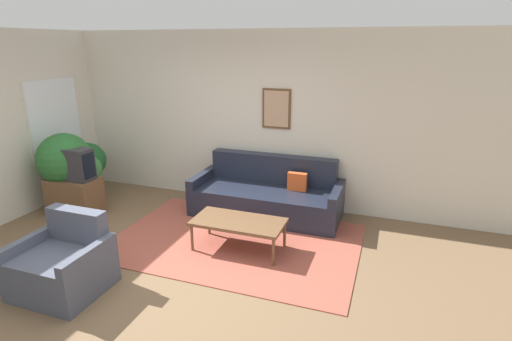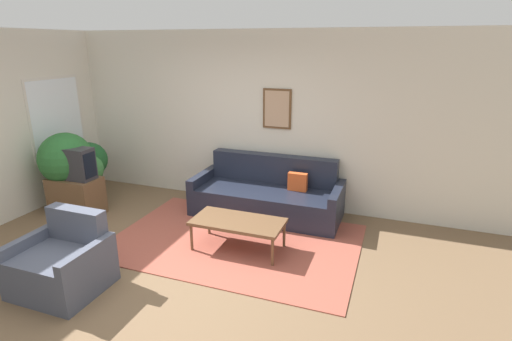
{
  "view_description": "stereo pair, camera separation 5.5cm",
  "coord_description": "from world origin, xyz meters",
  "px_view_note": "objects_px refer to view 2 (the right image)",
  "views": [
    {
      "loc": [
        2.35,
        -3.32,
        2.5
      ],
      "look_at": [
        0.63,
        1.52,
        0.85
      ],
      "focal_mm": 28.0,
      "sensor_mm": 36.0,
      "label": 1
    },
    {
      "loc": [
        2.41,
        -3.31,
        2.5
      ],
      "look_at": [
        0.63,
        1.52,
        0.85
      ],
      "focal_mm": 28.0,
      "sensor_mm": 36.0,
      "label": 2
    }
  ],
  "objects_px": {
    "coffee_table": "(238,223)",
    "armchair": "(63,264)",
    "couch": "(268,196)",
    "tv": "(72,163)",
    "potted_plant_tall": "(66,160)"
  },
  "relations": [
    {
      "from": "couch",
      "to": "tv",
      "type": "height_order",
      "value": "tv"
    },
    {
      "from": "coffee_table",
      "to": "armchair",
      "type": "xyz_separation_m",
      "value": [
        -1.41,
        -1.41,
        -0.08
      ]
    },
    {
      "from": "couch",
      "to": "coffee_table",
      "type": "distance_m",
      "value": 1.17
    },
    {
      "from": "tv",
      "to": "potted_plant_tall",
      "type": "height_order",
      "value": "potted_plant_tall"
    },
    {
      "from": "armchair",
      "to": "potted_plant_tall",
      "type": "relative_size",
      "value": 0.71
    },
    {
      "from": "coffee_table",
      "to": "armchair",
      "type": "bearing_deg",
      "value": -135.01
    },
    {
      "from": "potted_plant_tall",
      "to": "tv",
      "type": "bearing_deg",
      "value": -27.82
    },
    {
      "from": "couch",
      "to": "armchair",
      "type": "height_order",
      "value": "couch"
    },
    {
      "from": "couch",
      "to": "tv",
      "type": "xyz_separation_m",
      "value": [
        -2.72,
        -0.99,
        0.52
      ]
    },
    {
      "from": "armchair",
      "to": "potted_plant_tall",
      "type": "height_order",
      "value": "potted_plant_tall"
    },
    {
      "from": "coffee_table",
      "to": "armchair",
      "type": "height_order",
      "value": "armchair"
    },
    {
      "from": "couch",
      "to": "armchair",
      "type": "xyz_separation_m",
      "value": [
        -1.41,
        -2.58,
        -0.01
      ]
    },
    {
      "from": "coffee_table",
      "to": "potted_plant_tall",
      "type": "xyz_separation_m",
      "value": [
        -2.94,
        0.29,
        0.44
      ]
    },
    {
      "from": "couch",
      "to": "coffee_table",
      "type": "xyz_separation_m",
      "value": [
        -0.0,
        -1.17,
        0.07
      ]
    },
    {
      "from": "couch",
      "to": "coffee_table",
      "type": "bearing_deg",
      "value": -90.03
    }
  ]
}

